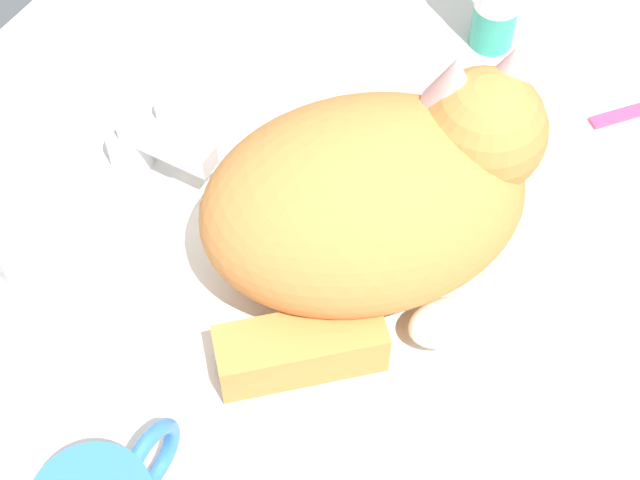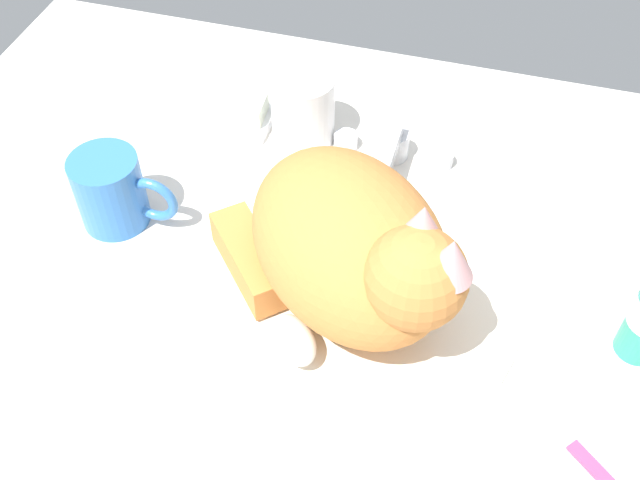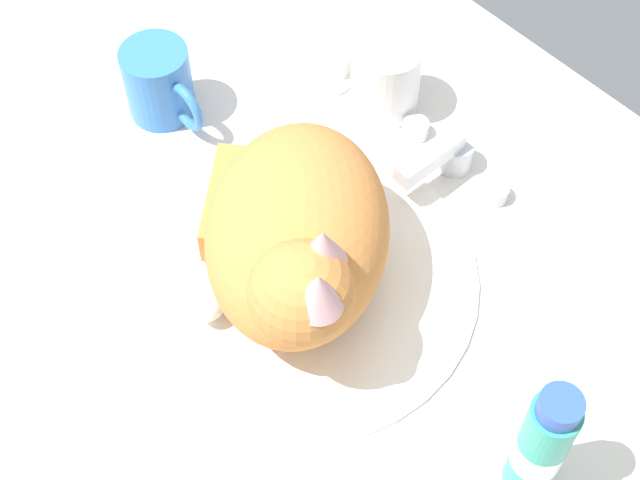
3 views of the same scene
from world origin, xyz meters
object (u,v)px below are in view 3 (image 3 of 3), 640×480
at_px(cat, 295,240).
at_px(rinse_cup, 386,78).
at_px(soap_bar, 332,46).
at_px(toothpaste_bottle, 541,446).
at_px(faucet, 447,157).
at_px(coffee_mug, 160,83).

xyz_separation_m(cat, rinse_cup, (-0.12, 0.22, -0.04)).
height_order(soap_bar, toothpaste_bottle, toothpaste_bottle).
bearing_deg(faucet, cat, -87.96).
distance_m(cat, soap_bar, 0.31).
bearing_deg(cat, rinse_cup, 117.57).
relative_size(cat, coffee_mug, 2.57).
height_order(faucet, rinse_cup, rinse_cup).
xyz_separation_m(cat, soap_bar, (-0.20, 0.23, -0.06)).
relative_size(soap_bar, toothpaste_bottle, 0.50).
bearing_deg(soap_bar, faucet, -5.50).
relative_size(faucet, soap_bar, 1.89).
distance_m(faucet, cat, 0.22).
relative_size(rinse_cup, toothpaste_bottle, 0.57).
bearing_deg(cat, toothpaste_bottle, 4.65).
xyz_separation_m(coffee_mug, soap_bar, (0.06, 0.19, -0.02)).
distance_m(cat, toothpaste_bottle, 0.27).
relative_size(faucet, toothpaste_bottle, 0.95).
relative_size(cat, toothpaste_bottle, 1.95).
bearing_deg(toothpaste_bottle, soap_bar, 156.54).
bearing_deg(rinse_cup, faucet, -8.68).
relative_size(faucet, coffee_mug, 1.26).
bearing_deg(rinse_cup, cat, -62.43).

